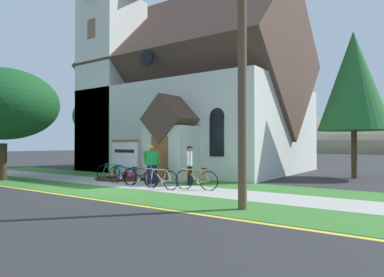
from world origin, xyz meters
TOP-DOWN VIEW (x-y plane):
  - ground at (0.00, 4.00)m, footprint 140.00×140.00m
  - sidewalk_slab at (-2.25, 1.32)m, footprint 32.00×2.15m
  - grass_verge at (-2.25, -0.88)m, footprint 32.00×2.26m
  - church_lawn at (-2.25, 3.52)m, footprint 24.00×2.24m
  - curb_paint_stripe at (-2.25, -2.17)m, footprint 28.00×0.16m
  - church_building at (-2.70, 9.25)m, footprint 13.26×11.81m
  - church_sign at (-2.00, 2.76)m, footprint 1.98×0.26m
  - flower_bed at (-2.01, 2.56)m, footprint 2.51×2.51m
  - bicycle_blue at (3.17, 1.51)m, footprint 1.74×0.36m
  - bicycle_orange at (-0.48, 1.15)m, footprint 1.77×0.18m
  - bicycle_red at (0.61, 1.13)m, footprint 1.70×0.33m
  - bicycle_yellow at (-2.01, 1.92)m, footprint 1.75×0.37m
  - bicycle_white at (1.91, 0.92)m, footprint 1.74×0.10m
  - cyclist_in_red_jersey at (0.41, 2.29)m, footprint 0.39×0.67m
  - cyclist_in_blue_jersey at (0.61, 1.80)m, footprint 0.41×0.69m
  - cyclist_in_yellow_jersey at (2.18, 2.47)m, footprint 0.39×0.75m
  - utility_pole at (6.23, -0.95)m, footprint 3.12×0.28m
  - roadside_conifer at (7.30, 9.61)m, footprint 3.52×3.52m
  - yard_deciduous_tree at (-8.94, 7.14)m, footprint 4.02×4.02m
  - verge_sapling at (-6.34, -1.02)m, footprint 5.10×5.10m
  - distant_hill at (0.43, 81.33)m, footprint 99.24×55.50m

SIDE VIEW (x-z plane):
  - ground at x=0.00m, z-range 0.00..0.00m
  - distant_hill at x=0.43m, z-range -8.82..8.82m
  - curb_paint_stripe at x=-2.25m, z-range 0.00..0.01m
  - grass_verge at x=-2.25m, z-range 0.00..0.01m
  - church_lawn at x=-2.25m, z-range 0.00..0.01m
  - sidewalk_slab at x=-2.25m, z-range 0.00..0.01m
  - flower_bed at x=-2.01m, z-range -0.10..0.24m
  - bicycle_red at x=0.61m, z-range -0.03..0.77m
  - bicycle_white at x=1.91m, z-range -0.03..0.80m
  - bicycle_orange at x=-0.48m, z-range -0.02..0.79m
  - bicycle_yellow at x=-2.01m, z-range -0.03..0.81m
  - bicycle_blue at x=3.17m, z-range -0.04..0.82m
  - cyclist_in_red_jersey at x=0.41m, z-range 0.14..1.79m
  - cyclist_in_yellow_jersey at x=2.18m, z-range 0.14..1.80m
  - cyclist_in_blue_jersey at x=0.61m, z-range 0.15..1.83m
  - church_sign at x=-2.00m, z-range 0.27..2.23m
  - verge_sapling at x=-6.34m, z-range 0.96..6.33m
  - yard_deciduous_tree at x=-8.94m, z-range 1.09..6.33m
  - roadside_conifer at x=7.30m, z-range 1.20..8.68m
  - church_building at x=-2.70m, z-range -1.65..11.62m
  - utility_pole at x=6.23m, z-range 0.49..9.89m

